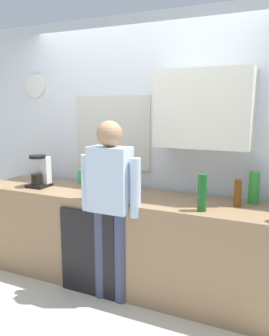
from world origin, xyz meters
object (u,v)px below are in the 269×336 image
bottle_red_vinegar (96,175)px  potted_plant (103,181)px  bottle_amber_beer (238,193)px  person_at_sink (110,197)px  bottle_olive_oil (122,187)px  coffee_maker (40,172)px  bottle_green_wine (202,193)px  bottle_clear_soda (254,188)px  bottle_dark_sauce (134,182)px  dish_soap (80,177)px

bottle_red_vinegar → potted_plant: potted_plant is taller
bottle_amber_beer → person_at_sink: 1.07m
bottle_olive_oil → bottle_amber_beer: bottle_olive_oil is taller
coffee_maker → bottle_green_wine: 1.74m
bottle_amber_beer → potted_plant: bearing=-173.9°
bottle_clear_soda → bottle_green_wine: bearing=-131.3°
coffee_maker → bottle_clear_soda: size_ratio=1.18×
bottle_green_wine → bottle_dark_sauce: size_ratio=1.67×
bottle_green_wine → bottle_olive_oil: bottle_green_wine is taller
bottle_olive_oil → person_at_sink: 0.14m
bottle_green_wine → bottle_clear_soda: (0.35, 0.39, -0.01)m
dish_soap → potted_plant: bearing=-31.5°
bottle_green_wine → bottle_dark_sauce: bearing=155.1°
dish_soap → bottle_green_wine: bearing=-15.4°
bottle_clear_soda → bottle_amber_beer: bottle_clear_soda is taller
bottle_red_vinegar → bottle_clear_soda: bottle_clear_soda is taller
bottle_olive_oil → person_at_sink: (-0.06, -0.11, -0.07)m
bottle_dark_sauce → bottle_amber_beer: size_ratio=0.78×
coffee_maker → dish_soap: (0.32, 0.26, -0.07)m
bottle_green_wine → bottle_clear_soda: 0.52m
bottle_green_wine → person_at_sink: 0.79m
bottle_dark_sauce → potted_plant: size_ratio=0.78×
bottle_olive_oil → bottle_amber_beer: 0.98m
bottle_olive_oil → bottle_clear_soda: bottle_clear_soda is taller
coffee_maker → potted_plant: (0.76, -0.01, -0.01)m
bottle_olive_oil → bottle_red_vinegar: bearing=142.0°
bottle_green_wine → bottle_dark_sauce: bottle_green_wine is taller
bottle_green_wine → potted_plant: 0.99m
coffee_maker → bottle_amber_beer: bearing=3.5°
coffee_maker → potted_plant: coffee_maker is taller
bottle_olive_oil → dish_soap: size_ratio=1.39×
coffee_maker → bottle_olive_oil: coffee_maker is taller
bottle_red_vinegar → dish_soap: (-0.18, -0.01, -0.03)m
coffee_maker → dish_soap: bearing=39.0°
bottle_dark_sauce → potted_plant: potted_plant is taller
bottle_olive_oil → bottle_green_wine: bearing=0.8°
coffee_maker → bottle_dark_sauce: coffee_maker is taller
bottle_dark_sauce → bottle_amber_beer: (1.00, -0.10, 0.03)m
dish_soap → bottle_olive_oil: bearing=-29.4°
dish_soap → coffee_maker: bearing=-141.0°
coffee_maker → bottle_dark_sauce: size_ratio=1.83×
potted_plant → bottle_clear_soda: bearing=11.5°
bottle_dark_sauce → bottle_red_vinegar: size_ratio=0.82×
bottle_amber_beer → potted_plant: (-1.21, -0.13, 0.02)m
bottle_amber_beer → potted_plant: same height
coffee_maker → bottle_olive_oil: bearing=-7.8°
coffee_maker → potted_plant: bearing=-0.6°
bottle_green_wine → bottle_amber_beer: bottle_green_wine is taller
dish_soap → person_at_sink: size_ratio=0.11×
bottle_olive_oil → person_at_sink: bearing=-121.1°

